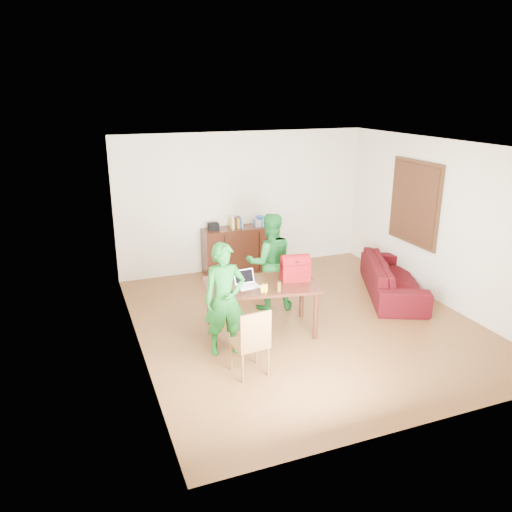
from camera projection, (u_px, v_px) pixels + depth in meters
name	position (u px, v px, depth m)	size (l,w,h in m)	color
room	(303.00, 239.00, 7.49)	(5.20, 5.70, 2.90)	#482812
table	(261.00, 290.00, 7.27)	(1.76, 1.19, 0.76)	black
chair	(250.00, 355.00, 6.28)	(0.45, 0.43, 0.91)	brown
person_near	(225.00, 299.00, 6.66)	(0.57, 0.37, 1.55)	#145D1B
person_far	(270.00, 262.00, 8.03)	(0.78, 0.61, 1.60)	#145D20
laptop	(248.00, 284.00, 7.12)	(0.32, 0.24, 0.22)	white
bananas	(264.00, 291.00, 6.89)	(0.14, 0.09, 0.05)	gold
bottle	(279.00, 286.00, 6.94)	(0.05, 0.05, 0.16)	brown
red_bag	(295.00, 270.00, 7.34)	(0.42, 0.24, 0.31)	maroon
sofa	(393.00, 277.00, 8.74)	(2.13, 0.83, 0.62)	#390A07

